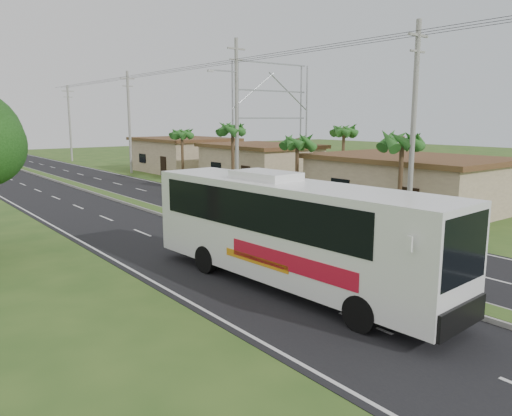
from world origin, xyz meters
TOP-DOWN VIEW (x-y plane):
  - ground at (0.00, 0.00)m, footprint 180.00×180.00m
  - road_asphalt at (0.00, 20.00)m, footprint 14.00×160.00m
  - median_strip at (0.00, 20.00)m, footprint 1.20×160.00m
  - lane_edge_left at (-6.70, 20.00)m, footprint 0.12×160.00m
  - lane_edge_right at (6.70, 20.00)m, footprint 0.12×160.00m
  - shop_near at (14.00, 6.00)m, footprint 8.60×12.60m
  - shop_mid at (14.00, 22.00)m, footprint 7.60×10.60m
  - shop_far at (14.00, 36.00)m, footprint 8.60×11.60m
  - palm_verge_a at (9.00, 3.00)m, footprint 2.40×2.40m
  - palm_verge_b at (9.40, 12.00)m, footprint 2.40×2.40m
  - palm_verge_c at (8.80, 19.00)m, footprint 2.40×2.40m
  - palm_verge_d at (9.30, 28.00)m, footprint 2.40×2.40m
  - palm_behind_shop at (17.50, 15.00)m, footprint 2.40×2.40m
  - utility_pole_a at (8.50, 2.00)m, footprint 1.60×0.28m
  - utility_pole_b at (8.47, 18.00)m, footprint 3.20×0.28m
  - utility_pole_c at (8.50, 38.00)m, footprint 1.60×0.28m
  - utility_pole_d at (8.50, 58.00)m, footprint 1.60×0.28m
  - billboard_lattice at (22.00, 30.00)m, footprint 10.18×1.18m
  - coach_bus_main at (-3.12, -1.14)m, footprint 3.44×12.79m
  - motorcyclist at (-1.54, 2.00)m, footprint 2.07×1.14m

SIDE VIEW (x-z plane):
  - ground at x=0.00m, z-range 0.00..0.00m
  - lane_edge_left at x=-6.70m, z-range 0.00..0.00m
  - lane_edge_right at x=6.70m, z-range 0.00..0.00m
  - road_asphalt at x=0.00m, z-range 0.00..0.02m
  - median_strip at x=0.00m, z-range 0.01..0.20m
  - motorcyclist at x=-1.54m, z-range -0.34..1.96m
  - shop_near at x=14.00m, z-range 0.02..3.54m
  - shop_mid at x=14.00m, z-range 0.02..3.69m
  - shop_far at x=14.00m, z-range 0.02..3.84m
  - coach_bus_main at x=-3.12m, z-range 0.20..4.29m
  - palm_verge_b at x=9.40m, z-range 1.83..6.88m
  - palm_verge_d at x=9.30m, z-range 1.92..7.17m
  - palm_verge_a at x=9.00m, z-range 2.02..7.47m
  - palm_behind_shop at x=17.50m, z-range 2.11..7.76m
  - palm_verge_c at x=8.80m, z-range 2.20..8.05m
  - utility_pole_d at x=8.50m, z-range 0.17..10.67m
  - utility_pole_a at x=8.50m, z-range 0.17..11.17m
  - utility_pole_c at x=8.50m, z-range 0.17..11.17m
  - utility_pole_b at x=8.47m, z-range 0.26..12.26m
  - billboard_lattice at x=22.00m, z-range 0.79..12.86m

